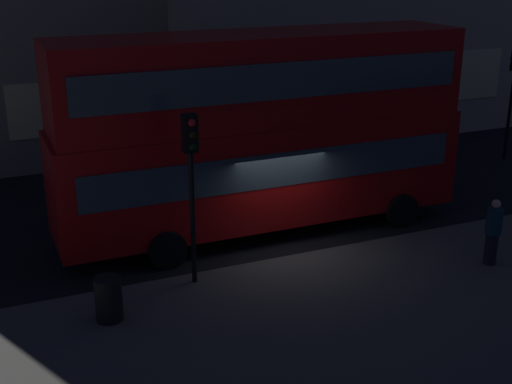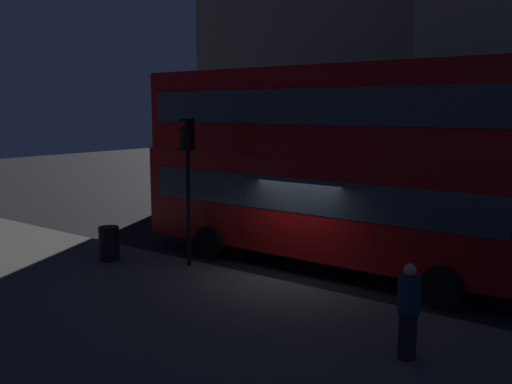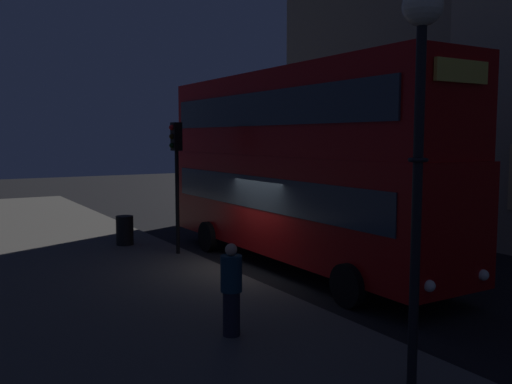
{
  "view_description": "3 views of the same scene",
  "coord_description": "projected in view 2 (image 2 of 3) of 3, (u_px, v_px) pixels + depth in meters",
  "views": [
    {
      "loc": [
        -7.13,
        -15.09,
        7.5
      ],
      "look_at": [
        -0.87,
        -0.46,
        1.83
      ],
      "focal_mm": 48.14,
      "sensor_mm": 36.0,
      "label": 1
    },
    {
      "loc": [
        7.69,
        -12.04,
        4.39
      ],
      "look_at": [
        -1.96,
        0.76,
        2.0
      ],
      "focal_mm": 39.31,
      "sensor_mm": 36.0,
      "label": 2
    },
    {
      "loc": [
        12.7,
        -7.76,
        3.68
      ],
      "look_at": [
        -1.16,
        0.61,
        2.06
      ],
      "focal_mm": 38.48,
      "sensor_mm": 36.0,
      "label": 3
    }
  ],
  "objects": [
    {
      "name": "litter_bin",
      "position": [
        109.0,
        243.0,
        15.87
      ],
      "size": [
        0.57,
        0.57,
        0.97
      ],
      "primitive_type": "cylinder",
      "color": "black",
      "rests_on": "sidewalk_slab"
    },
    {
      "name": "pedestrian",
      "position": [
        408.0,
        311.0,
        9.54
      ],
      "size": [
        0.39,
        0.39,
        1.68
      ],
      "rotation": [
        0.0,
        0.0,
        1.0
      ],
      "color": "black",
      "rests_on": "sidewalk_slab"
    },
    {
      "name": "sidewalk_slab",
      "position": [
        178.0,
        327.0,
        11.21
      ],
      "size": [
        44.0,
        7.27,
        0.12
      ],
      "primitive_type": "cube",
      "color": "#4C4944",
      "rests_on": "ground"
    },
    {
      "name": "traffic_light_near_kerb",
      "position": [
        187.0,
        161.0,
        14.95
      ],
      "size": [
        0.33,
        0.37,
        4.01
      ],
      "rotation": [
        0.0,
        0.0,
        0.03
      ],
      "color": "black",
      "rests_on": "sidewalk_slab"
    },
    {
      "name": "ground_plane",
      "position": [
        298.0,
        277.0,
        14.73
      ],
      "size": [
        80.0,
        80.0,
        0.0
      ],
      "primitive_type": "plane",
      "color": "black"
    },
    {
      "name": "double_decker_bus",
      "position": [
        324.0,
        159.0,
        15.25
      ],
      "size": [
        11.3,
        2.82,
        5.47
      ],
      "rotation": [
        0.0,
        0.0,
        0.0
      ],
      "color": "#9E0C0C",
      "rests_on": "ground"
    },
    {
      "name": "building_with_clock",
      "position": [
        362.0,
        31.0,
        26.4
      ],
      "size": [
        14.4,
        7.62,
        16.06
      ],
      "color": "gray",
      "rests_on": "ground"
    }
  ]
}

